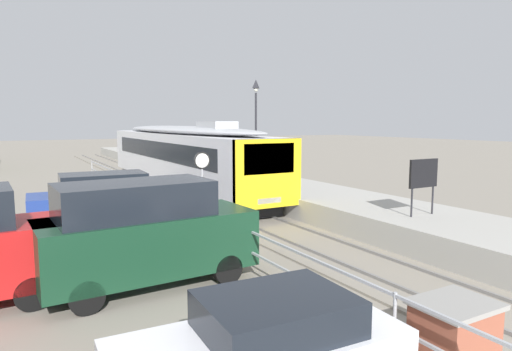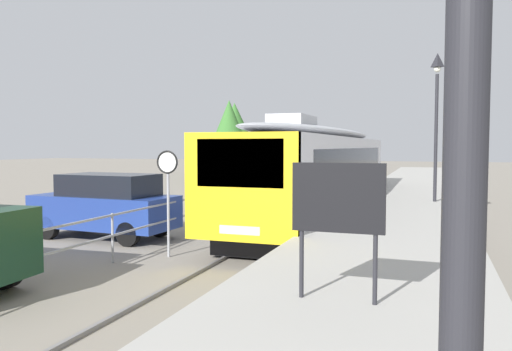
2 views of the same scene
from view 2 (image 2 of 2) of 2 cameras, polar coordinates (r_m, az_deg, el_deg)
ground_plane at (r=21.98m, az=0.05°, el=-4.28°), size 160.00×160.00×0.00m
track_rails at (r=21.19m, az=7.75°, el=-4.51°), size 3.20×60.00×0.14m
commuter_train at (r=20.42m, az=7.46°, el=1.14°), size 2.82×18.55×3.74m
station_platform at (r=20.73m, az=16.61°, el=-3.63°), size 3.90×60.00×0.90m
platform_lamp_mid_platform at (r=19.50m, az=19.73°, el=8.16°), size 0.34×0.34×5.35m
platform_notice_board at (r=6.60m, az=9.25°, el=-3.04°), size 1.20×0.08×1.80m
speed_limit_sign at (r=13.34m, az=-9.95°, el=-0.11°), size 0.61×0.10×2.81m
carpark_fence at (r=13.11m, az=-15.91°, el=-5.60°), size 0.06×36.06×1.25m
parked_suv_blue at (r=16.67m, az=-16.62°, el=-3.19°), size 4.69×2.13×2.04m
tree_behind_carpark at (r=51.16m, az=-2.44°, el=5.19°), size 5.17×5.17×7.27m
tree_behind_station_far at (r=41.70m, az=-3.05°, el=5.16°), size 4.01×4.01×6.70m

